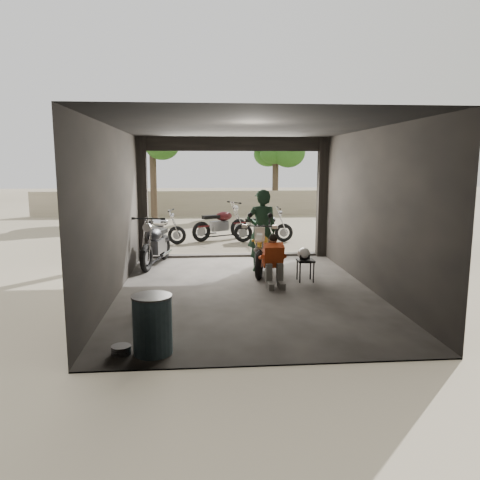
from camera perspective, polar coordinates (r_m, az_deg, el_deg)
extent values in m
plane|color=#7A6D56|center=(9.37, 0.72, -6.28)|extent=(80.00, 80.00, 0.00)
cube|color=#2D2B28|center=(9.37, 0.72, -6.23)|extent=(5.00, 7.00, 0.02)
plane|color=black|center=(9.05, 0.77, 13.63)|extent=(7.00, 7.00, 0.00)
cube|color=black|center=(5.63, 4.16, -0.12)|extent=(5.00, 0.02, 3.20)
cube|color=black|center=(9.18, -15.02, 3.25)|extent=(0.02, 7.00, 3.20)
cube|color=black|center=(9.64, 15.74, 3.49)|extent=(0.02, 7.00, 3.20)
cube|color=black|center=(12.49, -11.76, 4.90)|extent=(0.24, 0.24, 3.20)
cube|color=black|center=(12.82, 9.96, 5.06)|extent=(0.24, 0.24, 3.20)
cube|color=black|center=(12.44, -0.78, 11.62)|extent=(5.00, 0.16, 0.36)
cube|color=#2D2B28|center=(12.76, -0.78, -1.89)|extent=(5.00, 0.25, 0.08)
cube|color=gray|center=(23.08, -2.61, 4.54)|extent=(18.00, 0.30, 1.20)
cylinder|color=#382B1E|center=(21.60, -10.52, 7.24)|extent=(0.30, 0.30, 3.58)
ellipsoid|color=#1E4C14|center=(21.64, -10.70, 13.17)|extent=(2.20, 2.20, 3.14)
cylinder|color=#382B1E|center=(23.29, 4.33, 7.03)|extent=(0.30, 0.30, 3.20)
ellipsoid|color=#1E4C14|center=(23.30, 4.39, 11.95)|extent=(2.20, 2.20, 2.80)
imported|color=black|center=(10.90, 2.67, 1.12)|extent=(0.72, 0.49, 1.93)
cube|color=black|center=(10.09, 8.00, -2.51)|extent=(0.35, 0.35, 0.04)
cylinder|color=black|center=(9.97, 7.33, -4.02)|extent=(0.03, 0.03, 0.47)
cylinder|color=black|center=(10.03, 8.97, -3.97)|extent=(0.03, 0.03, 0.47)
cylinder|color=black|center=(10.25, 6.99, -3.64)|extent=(0.03, 0.03, 0.47)
cylinder|color=black|center=(10.31, 8.58, -3.60)|extent=(0.03, 0.03, 0.47)
ellipsoid|color=silver|center=(10.07, 7.79, -1.66)|extent=(0.32, 0.33, 0.26)
cylinder|color=#436471|center=(6.39, -10.62, -10.22)|extent=(0.66, 0.66, 0.80)
cylinder|color=black|center=(14.85, 11.76, 3.45)|extent=(0.08, 0.08, 2.11)
cylinder|color=silver|center=(14.77, 11.89, 6.77)|extent=(0.77, 0.03, 0.77)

